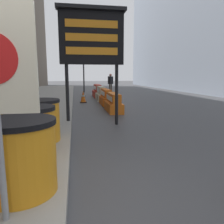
# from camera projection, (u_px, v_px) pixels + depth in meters

# --- Properties ---
(ground_plane) EXTENTS (120.00, 120.00, 0.00)m
(ground_plane) POSITION_uv_depth(u_px,v_px,m) (67.00, 215.00, 2.39)
(ground_plane) COLOR #3F3F42
(barrel_drum_foreground) EXTENTS (0.86, 0.86, 0.87)m
(barrel_drum_foreground) POSITION_uv_depth(u_px,v_px,m) (19.00, 156.00, 2.51)
(barrel_drum_foreground) COLOR orange
(barrel_drum_foreground) RESTS_ON sidewalk_left
(barrel_drum_middle) EXTENTS (0.86, 0.86, 0.87)m
(barrel_drum_middle) POSITION_uv_depth(u_px,v_px,m) (29.00, 133.00, 3.51)
(barrel_drum_middle) COLOR orange
(barrel_drum_middle) RESTS_ON sidewalk_left
(barrel_drum_back) EXTENTS (0.86, 0.86, 0.87)m
(barrel_drum_back) POSITION_uv_depth(u_px,v_px,m) (39.00, 120.00, 4.52)
(barrel_drum_back) COLOR orange
(barrel_drum_back) RESTS_ON sidewalk_left
(message_board) EXTENTS (1.98, 0.36, 3.43)m
(message_board) POSITION_uv_depth(u_px,v_px,m) (92.00, 39.00, 6.31)
(message_board) COLOR black
(message_board) RESTS_ON ground_plane
(jersey_barrier_orange_near) EXTENTS (0.57, 1.73, 0.78)m
(jersey_barrier_orange_near) POSITION_uv_depth(u_px,v_px,m) (113.00, 103.00, 9.24)
(jersey_barrier_orange_near) COLOR orange
(jersey_barrier_orange_near) RESTS_ON ground_plane
(jersey_barrier_orange_far) EXTENTS (0.54, 1.75, 0.81)m
(jersey_barrier_orange_far) POSITION_uv_depth(u_px,v_px,m) (106.00, 98.00, 11.41)
(jersey_barrier_orange_far) COLOR orange
(jersey_barrier_orange_far) RESTS_ON ground_plane
(jersey_barrier_cream) EXTENTS (0.57, 1.66, 0.84)m
(jersey_barrier_cream) POSITION_uv_depth(u_px,v_px,m) (101.00, 94.00, 13.52)
(jersey_barrier_cream) COLOR beige
(jersey_barrier_cream) RESTS_ON ground_plane
(jersey_barrier_red_striped) EXTENTS (0.58, 2.11, 0.88)m
(jersey_barrier_red_striped) POSITION_uv_depth(u_px,v_px,m) (97.00, 91.00, 15.60)
(jersey_barrier_red_striped) COLOR red
(jersey_barrier_red_striped) RESTS_ON ground_plane
(traffic_cone_near) EXTENTS (0.34, 0.34, 0.60)m
(traffic_cone_near) POSITION_uv_depth(u_px,v_px,m) (100.00, 90.00, 18.21)
(traffic_cone_near) COLOR black
(traffic_cone_near) RESTS_ON ground_plane
(traffic_cone_mid) EXTENTS (0.38, 0.38, 0.67)m
(traffic_cone_mid) POSITION_uv_depth(u_px,v_px,m) (83.00, 97.00, 12.30)
(traffic_cone_mid) COLOR black
(traffic_cone_mid) RESTS_ON ground_plane
(traffic_cone_far) EXTENTS (0.31, 0.31, 0.55)m
(traffic_cone_far) POSITION_uv_depth(u_px,v_px,m) (111.00, 105.00, 9.42)
(traffic_cone_far) COLOR black
(traffic_cone_far) RESTS_ON ground_plane
(traffic_light_near_curb) EXTENTS (0.28, 0.45, 3.82)m
(traffic_light_near_curb) POSITION_uv_depth(u_px,v_px,m) (84.00, 61.00, 19.40)
(traffic_light_near_curb) COLOR #2D2D30
(traffic_light_near_curb) RESTS_ON ground_plane
(pedestrian_worker) EXTENTS (0.49, 0.50, 1.66)m
(pedestrian_worker) POSITION_uv_depth(u_px,v_px,m) (111.00, 82.00, 18.60)
(pedestrian_worker) COLOR #514C42
(pedestrian_worker) RESTS_ON ground_plane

